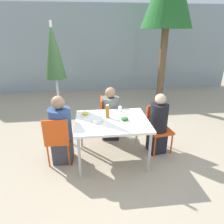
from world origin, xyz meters
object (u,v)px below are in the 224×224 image
at_px(person_far, 110,115).
at_px(drinking_cup, 120,109).
at_px(person_left, 61,132).
at_px(chair_left, 58,137).
at_px(chair_far, 107,115).
at_px(bottle, 108,111).
at_px(person_right, 158,125).
at_px(closed_umbrella, 54,56).
at_px(chair_right, 158,125).
at_px(salad_bowl, 98,120).

xyz_separation_m(person_far, drinking_cup, (0.14, -0.36, 0.28)).
bearing_deg(person_left, chair_left, -121.96).
relative_size(chair_far, bottle, 3.67).
distance_m(person_right, closed_umbrella, 2.28).
bearing_deg(chair_right, drinking_cup, -22.13).
distance_m(chair_far, bottle, 0.78).
distance_m(chair_far, person_far, 0.09).
xyz_separation_m(person_right, bottle, (-0.93, -0.01, 0.32)).
distance_m(bottle, drinking_cup, 0.38).
bearing_deg(chair_far, bottle, 0.70).
height_order(person_right, closed_umbrella, closed_umbrella).
distance_m(person_left, closed_umbrella, 1.39).
xyz_separation_m(chair_left, chair_far, (0.89, 0.86, 0.00)).
height_order(chair_right, bottle, bottle).
height_order(person_far, drinking_cup, person_far).
height_order(chair_left, salad_bowl, chair_left).
relative_size(chair_far, salad_bowl, 4.40).
xyz_separation_m(person_right, drinking_cup, (-0.67, 0.26, 0.26)).
relative_size(chair_left, bottle, 3.67).
relative_size(person_left, chair_right, 1.38).
relative_size(chair_right, person_far, 0.78).
bearing_deg(bottle, chair_left, -168.74).
relative_size(person_left, chair_far, 1.38).
distance_m(bottle, salad_bowl, 0.25).
xyz_separation_m(chair_right, salad_bowl, (-1.14, -0.25, 0.27)).
bearing_deg(person_right, chair_far, -45.89).
bearing_deg(person_far, bottle, -6.39).
bearing_deg(chair_right, closed_umbrella, -25.14).
relative_size(bottle, salad_bowl, 1.20).
bearing_deg(salad_bowl, drinking_cup, 44.07).
xyz_separation_m(drinking_cup, salad_bowl, (-0.43, -0.42, -0.02)).
distance_m(closed_umbrella, drinking_cup, 1.54).
bearing_deg(chair_far, person_right, 56.58).
distance_m(closed_umbrella, salad_bowl, 1.44).
height_order(chair_left, person_far, person_far).
bearing_deg(person_right, chair_right, -121.96).
bearing_deg(bottle, person_left, -173.51).
bearing_deg(chair_far, chair_right, 61.37).
distance_m(person_left, person_right, 1.73).
distance_m(person_far, drinking_cup, 0.48).
bearing_deg(person_left, bottle, 8.23).
bearing_deg(chair_right, chair_far, -41.09).
relative_size(chair_left, person_left, 0.72).
bearing_deg(chair_far, drinking_cup, 31.26).
height_order(chair_left, bottle, bottle).
relative_size(drinking_cup, salad_bowl, 0.48).
bearing_deg(chair_right, person_right, 58.04).
xyz_separation_m(chair_left, salad_bowl, (0.67, 0.02, 0.27)).
relative_size(chair_right, person_right, 0.76).
distance_m(chair_right, salad_bowl, 1.20).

